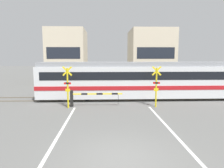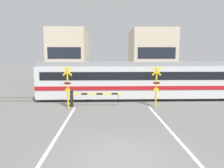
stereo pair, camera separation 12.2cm
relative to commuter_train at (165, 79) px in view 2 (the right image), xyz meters
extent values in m
plane|color=#60605E|center=(-4.61, -10.20, -1.69)|extent=(160.00, 160.00, 0.00)
cube|color=#6B6051|center=(-4.61, -0.72, -1.65)|extent=(50.00, 0.10, 0.08)
cube|color=#6B6051|center=(-4.61, 0.72, -1.65)|extent=(50.00, 0.10, 0.08)
cube|color=white|center=(-7.26, -8.57, -1.68)|extent=(0.14, 11.26, 0.01)
cube|color=white|center=(-1.95, -8.57, -1.68)|extent=(0.14, 11.26, 0.01)
cube|color=silver|center=(0.00, 0.00, -0.18)|extent=(21.21, 2.61, 2.56)
cube|color=gray|center=(0.00, 0.00, 1.28)|extent=(21.00, 2.30, 0.36)
cube|color=red|center=(0.00, 0.00, -0.56)|extent=(21.23, 2.66, 0.32)
cube|color=black|center=(0.00, 0.00, 0.40)|extent=(20.36, 2.65, 0.64)
cube|color=black|center=(-10.61, 0.00, 0.40)|extent=(0.03, 1.83, 0.80)
cylinder|color=black|center=(-6.57, -0.72, -1.31)|extent=(0.76, 0.12, 0.76)
cylinder|color=black|center=(-6.57, 0.72, -1.31)|extent=(0.76, 0.12, 0.76)
cube|color=black|center=(-7.51, -2.64, -1.09)|extent=(0.20, 0.20, 1.19)
cube|color=yellow|center=(-5.69, -2.64, -0.76)|extent=(3.64, 0.09, 0.09)
cube|color=black|center=(-6.60, -2.64, -0.76)|extent=(0.44, 0.10, 0.10)
cube|color=black|center=(-5.51, -2.64, -0.76)|extent=(0.44, 0.10, 0.10)
cube|color=black|center=(-4.42, -2.64, -0.76)|extent=(0.44, 0.10, 0.10)
cylinder|color=black|center=(-4.17, -2.64, -1.18)|extent=(0.02, 0.02, 0.74)
cube|color=black|center=(-1.70, 2.82, -1.09)|extent=(0.20, 0.20, 1.19)
cube|color=yellow|center=(-3.52, 2.82, -0.76)|extent=(3.64, 0.09, 0.09)
cube|color=black|center=(-2.61, 2.82, -0.76)|extent=(0.44, 0.10, 0.10)
cube|color=black|center=(-3.70, 2.82, -0.76)|extent=(0.44, 0.10, 0.10)
cube|color=black|center=(-4.80, 2.82, -0.76)|extent=(0.44, 0.10, 0.10)
cylinder|color=black|center=(-5.05, 2.82, -1.18)|extent=(0.02, 0.02, 0.74)
cylinder|color=yellow|center=(-7.71, -2.97, -0.28)|extent=(0.11, 0.11, 2.81)
cube|color=yellow|center=(-7.71, -2.97, 0.90)|extent=(0.68, 0.04, 0.68)
cube|color=yellow|center=(-7.71, -2.97, 0.90)|extent=(0.68, 0.04, 0.68)
cube|color=black|center=(-7.71, -2.97, 0.06)|extent=(0.44, 0.12, 0.12)
cylinder|color=red|center=(-7.88, -3.04, 0.06)|extent=(0.15, 0.03, 0.15)
cylinder|color=red|center=(-7.54, -3.04, 0.06)|extent=(0.15, 0.03, 0.15)
cube|color=yellow|center=(-7.71, -2.99, -0.42)|extent=(0.32, 0.03, 0.20)
cylinder|color=yellow|center=(-1.50, -2.97, -0.28)|extent=(0.11, 0.11, 2.81)
cube|color=yellow|center=(-1.50, -2.97, 0.90)|extent=(0.68, 0.04, 0.68)
cube|color=yellow|center=(-1.50, -2.97, 0.90)|extent=(0.68, 0.04, 0.68)
cube|color=black|center=(-1.50, -2.97, 0.06)|extent=(0.44, 0.12, 0.12)
cylinder|color=red|center=(-1.67, -3.04, 0.06)|extent=(0.15, 0.03, 0.15)
cylinder|color=red|center=(-1.33, -3.04, 0.06)|extent=(0.15, 0.03, 0.15)
cube|color=yellow|center=(-1.50, -2.99, -0.42)|extent=(0.32, 0.03, 0.20)
cylinder|color=#23232D|center=(-3.59, 5.18, -1.26)|extent=(0.13, 0.13, 0.85)
cylinder|color=#23232D|center=(-3.45, 5.18, -1.26)|extent=(0.13, 0.13, 0.85)
cube|color=#B7B7BC|center=(-3.52, 5.18, -0.50)|extent=(0.38, 0.22, 0.67)
sphere|color=tan|center=(-3.52, 5.18, -0.04)|extent=(0.23, 0.23, 0.23)
cube|color=beige|center=(-10.43, 12.84, 2.05)|extent=(5.14, 6.72, 7.46)
cube|color=#1E232D|center=(-10.43, 9.47, 2.42)|extent=(4.32, 0.03, 1.49)
cube|color=beige|center=(1.62, 12.84, 2.05)|extent=(5.96, 6.72, 7.48)
cube|color=#1E232D|center=(1.62, 9.47, 2.43)|extent=(5.00, 0.03, 1.50)
camera|label=1|loc=(-5.17, -16.76, 1.82)|focal=32.00mm
camera|label=2|loc=(-5.05, -16.77, 1.82)|focal=32.00mm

